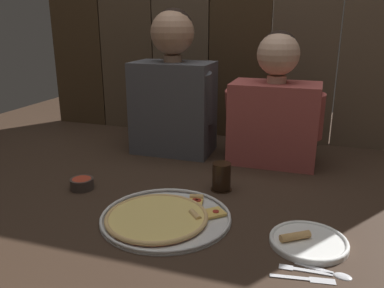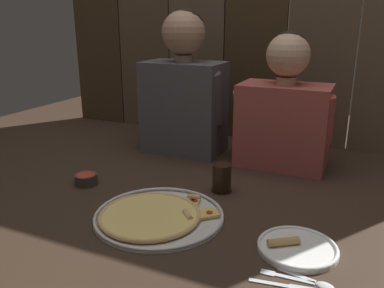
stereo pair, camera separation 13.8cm
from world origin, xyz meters
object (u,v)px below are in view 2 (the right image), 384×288
(dinner_plate, at_px, (297,247))
(drinking_glass, at_px, (222,178))
(pizza_tray, at_px, (156,215))
(dipping_bowl, at_px, (86,179))
(diner_left, at_px, (184,88))
(diner_right, at_px, (284,109))

(dinner_plate, bearing_deg, drinking_glass, 138.63)
(pizza_tray, relative_size, dipping_bowl, 4.78)
(dinner_plate, distance_m, diner_left, 0.96)
(dipping_bowl, height_order, diner_left, diner_left)
(diner_left, bearing_deg, pizza_tray, -72.27)
(drinking_glass, xyz_separation_m, diner_left, (-0.32, 0.36, 0.25))
(dinner_plate, height_order, drinking_glass, drinking_glass)
(pizza_tray, height_order, drinking_glass, drinking_glass)
(dinner_plate, xyz_separation_m, diner_right, (-0.18, 0.65, 0.24))
(pizza_tray, xyz_separation_m, drinking_glass, (0.12, 0.28, 0.04))
(dipping_bowl, distance_m, diner_left, 0.61)
(diner_left, distance_m, diner_right, 0.46)
(drinking_glass, relative_size, diner_left, 0.16)
(drinking_glass, bearing_deg, pizza_tray, -112.91)
(pizza_tray, distance_m, drinking_glass, 0.31)
(dipping_bowl, xyz_separation_m, diner_right, (0.63, 0.52, 0.22))
(diner_right, bearing_deg, drinking_glass, -110.51)
(drinking_glass, height_order, diner_right, diner_right)
(dinner_plate, bearing_deg, pizza_tray, 179.63)
(pizza_tray, bearing_deg, dipping_bowl, 161.24)
(dipping_bowl, relative_size, diner_left, 0.13)
(pizza_tray, xyz_separation_m, dipping_bowl, (-0.37, 0.13, 0.01))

